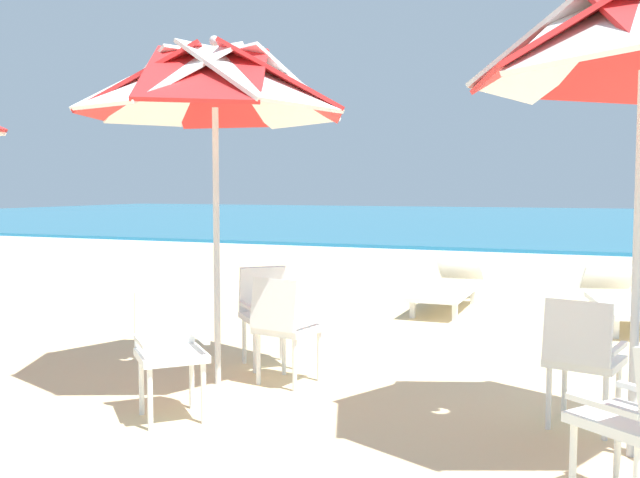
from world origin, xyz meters
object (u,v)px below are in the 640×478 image
at_px(plastic_chair_5, 169,345).
at_px(sun_lounger_2, 448,287).
at_px(plastic_chair_3, 284,323).
at_px(sun_lounger_1, 624,300).
at_px(plastic_chair_1, 582,355).
at_px(beach_umbrella_1, 215,87).
at_px(plastic_chair_4, 266,309).

relative_size(plastic_chair_5, sun_lounger_2, 0.40).
height_order(plastic_chair_3, sun_lounger_1, plastic_chair_3).
bearing_deg(plastic_chair_1, sun_lounger_1, 85.07).
relative_size(beach_umbrella_1, sun_lounger_1, 1.24).
relative_size(plastic_chair_1, sun_lounger_2, 0.40).
distance_m(plastic_chair_5, sun_lounger_2, 5.15).
bearing_deg(sun_lounger_1, beach_umbrella_1, -128.09).
xyz_separation_m(plastic_chair_5, sun_lounger_2, (0.88, 5.07, -0.22)).
distance_m(plastic_chair_4, plastic_chair_5, 1.54).
bearing_deg(beach_umbrella_1, sun_lounger_2, 76.98).
height_order(beach_umbrella_1, plastic_chair_3, beach_umbrella_1).
xyz_separation_m(plastic_chair_3, sun_lounger_1, (2.58, 3.75, -0.22)).
bearing_deg(sun_lounger_1, plastic_chair_3, -124.52).
bearing_deg(beach_umbrella_1, plastic_chair_3, 19.81).
bearing_deg(plastic_chair_5, plastic_chair_1, 15.95).
height_order(plastic_chair_3, plastic_chair_5, same).
height_order(plastic_chair_4, sun_lounger_1, plastic_chair_4).
bearing_deg(plastic_chair_4, plastic_chair_3, -52.04).
bearing_deg(sun_lounger_2, plastic_chair_1, -67.85).
relative_size(plastic_chair_1, sun_lounger_1, 0.39).
bearing_deg(beach_umbrella_1, plastic_chair_4, 83.10).
xyz_separation_m(beach_umbrella_1, sun_lounger_2, (0.98, 4.24, -2.07)).
relative_size(plastic_chair_1, plastic_chair_4, 1.00).
bearing_deg(plastic_chair_3, plastic_chair_5, -111.84).
xyz_separation_m(plastic_chair_1, plastic_chair_3, (-2.24, 0.25, 0.00)).
xyz_separation_m(beach_umbrella_1, plastic_chair_4, (0.09, 0.71, -1.86)).
relative_size(plastic_chair_3, plastic_chair_4, 1.00).
height_order(plastic_chair_1, plastic_chair_5, same).
xyz_separation_m(plastic_chair_1, plastic_chair_4, (-2.65, 0.78, 0.00)).
distance_m(beach_umbrella_1, plastic_chair_5, 2.03).
bearing_deg(sun_lounger_2, sun_lounger_1, -8.37).
bearing_deg(plastic_chair_5, sun_lounger_1, 57.91).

